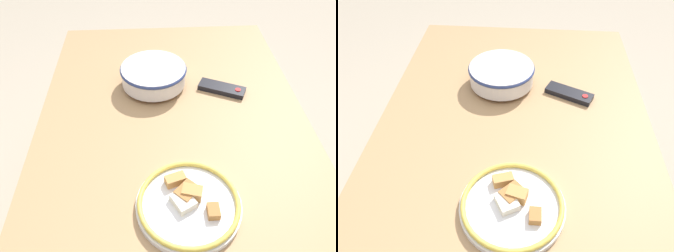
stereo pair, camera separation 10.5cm
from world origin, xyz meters
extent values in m
plane|color=#B7A88E|center=(0.00, 0.00, 0.00)|extent=(8.00, 8.00, 0.00)
cube|color=tan|center=(0.00, 0.00, 0.75)|extent=(1.52, 0.93, 0.04)
cylinder|color=tan|center=(-0.69, -0.40, 0.37)|extent=(0.06, 0.06, 0.73)
cylinder|color=tan|center=(-0.69, 0.40, 0.37)|extent=(0.06, 0.06, 0.73)
cylinder|color=silver|center=(-0.29, -0.06, 0.78)|extent=(0.11, 0.11, 0.02)
cylinder|color=silver|center=(-0.29, -0.06, 0.82)|extent=(0.24, 0.24, 0.07)
cylinder|color=#9E4C1E|center=(-0.29, -0.06, 0.82)|extent=(0.22, 0.22, 0.06)
torus|color=navy|center=(-0.29, -0.06, 0.85)|extent=(0.25, 0.25, 0.01)
cylinder|color=white|center=(0.26, 0.01, 0.78)|extent=(0.28, 0.28, 0.02)
torus|color=gold|center=(0.26, 0.01, 0.80)|extent=(0.27, 0.27, 0.01)
cube|color=silver|center=(0.26, 0.00, 0.80)|extent=(0.08, 0.07, 0.02)
cube|color=#B2753D|center=(0.23, 0.01, 0.80)|extent=(0.08, 0.08, 0.03)
cube|color=tan|center=(0.24, 0.03, 0.80)|extent=(0.05, 0.06, 0.03)
cube|color=#B2753D|center=(0.29, 0.08, 0.80)|extent=(0.04, 0.03, 0.02)
cube|color=tan|center=(0.19, -0.02, 0.80)|extent=(0.05, 0.06, 0.03)
cube|color=black|center=(-0.24, 0.20, 0.78)|extent=(0.13, 0.18, 0.02)
cylinder|color=red|center=(-0.22, 0.25, 0.79)|extent=(0.02, 0.02, 0.00)
camera|label=1|loc=(0.74, -0.07, 1.54)|focal=35.00mm
camera|label=2|loc=(0.74, 0.04, 1.54)|focal=35.00mm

